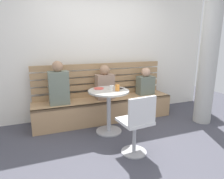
{
  "coord_description": "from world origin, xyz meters",
  "views": [
    {
      "loc": [
        -1.21,
        -2.32,
        1.52
      ],
      "look_at": [
        -0.06,
        0.66,
        0.75
      ],
      "focal_mm": 31.81,
      "sensor_mm": 36.0,
      "label": 1
    }
  ],
  "objects_px": {
    "booth_bench": "(105,109)",
    "cup_tumbler_orange": "(117,88)",
    "person_child_left": "(145,83)",
    "cup_ceramic_white": "(112,88)",
    "white_chair": "(137,123)",
    "person_child_middle": "(105,84)",
    "phone_on_table": "(119,88)",
    "cafe_table": "(109,103)",
    "person_adult": "(59,85)",
    "plate_small": "(99,88)"
  },
  "relations": [
    {
      "from": "person_child_left",
      "to": "cup_ceramic_white",
      "type": "xyz_separation_m",
      "value": [
        -0.96,
        -0.54,
        0.09
      ]
    },
    {
      "from": "white_chair",
      "to": "cup_tumbler_orange",
      "type": "relative_size",
      "value": 8.5
    },
    {
      "from": "person_child_left",
      "to": "plate_small",
      "type": "bearing_deg",
      "value": -161.25
    },
    {
      "from": "cup_tumbler_orange",
      "to": "cup_ceramic_white",
      "type": "bearing_deg",
      "value": 121.13
    },
    {
      "from": "person_adult",
      "to": "cup_tumbler_orange",
      "type": "height_order",
      "value": "person_adult"
    },
    {
      "from": "person_adult",
      "to": "cup_ceramic_white",
      "type": "xyz_separation_m",
      "value": [
        0.81,
        -0.48,
        -0.01
      ]
    },
    {
      "from": "phone_on_table",
      "to": "cup_ceramic_white",
      "type": "bearing_deg",
      "value": 173.97
    },
    {
      "from": "cafe_table",
      "to": "white_chair",
      "type": "bearing_deg",
      "value": -82.59
    },
    {
      "from": "white_chair",
      "to": "phone_on_table",
      "type": "bearing_deg",
      "value": 82.84
    },
    {
      "from": "cup_ceramic_white",
      "to": "booth_bench",
      "type": "bearing_deg",
      "value": 84.48
    },
    {
      "from": "person_child_middle",
      "to": "person_child_left",
      "type": "bearing_deg",
      "value": 0.53
    },
    {
      "from": "phone_on_table",
      "to": "person_child_middle",
      "type": "bearing_deg",
      "value": 78.42
    },
    {
      "from": "cafe_table",
      "to": "person_adult",
      "type": "relative_size",
      "value": 0.97
    },
    {
      "from": "person_child_left",
      "to": "cup_ceramic_white",
      "type": "distance_m",
      "value": 1.11
    },
    {
      "from": "person_child_middle",
      "to": "cup_ceramic_white",
      "type": "bearing_deg",
      "value": -96.25
    },
    {
      "from": "person_child_middle",
      "to": "phone_on_table",
      "type": "bearing_deg",
      "value": -78.8
    },
    {
      "from": "booth_bench",
      "to": "cafe_table",
      "type": "height_order",
      "value": "cafe_table"
    },
    {
      "from": "cup_tumbler_orange",
      "to": "plate_small",
      "type": "xyz_separation_m",
      "value": [
        -0.24,
        0.25,
        -0.04
      ]
    },
    {
      "from": "person_adult",
      "to": "booth_bench",
      "type": "bearing_deg",
      "value": 2.07
    },
    {
      "from": "phone_on_table",
      "to": "cafe_table",
      "type": "bearing_deg",
      "value": 173.42
    },
    {
      "from": "cup_ceramic_white",
      "to": "person_child_middle",
      "type": "bearing_deg",
      "value": 83.75
    },
    {
      "from": "white_chair",
      "to": "plate_small",
      "type": "height_order",
      "value": "white_chair"
    },
    {
      "from": "cafe_table",
      "to": "person_child_middle",
      "type": "xyz_separation_m",
      "value": [
        0.12,
        0.55,
        0.21
      ]
    },
    {
      "from": "person_child_middle",
      "to": "plate_small",
      "type": "bearing_deg",
      "value": -122.29
    },
    {
      "from": "person_adult",
      "to": "person_child_left",
      "type": "height_order",
      "value": "person_adult"
    },
    {
      "from": "booth_bench",
      "to": "cup_tumbler_orange",
      "type": "distance_m",
      "value": 0.84
    },
    {
      "from": "person_child_middle",
      "to": "booth_bench",
      "type": "bearing_deg",
      "value": -118.24
    },
    {
      "from": "booth_bench",
      "to": "cup_tumbler_orange",
      "type": "xyz_separation_m",
      "value": [
        0.01,
        -0.61,
        0.57
      ]
    },
    {
      "from": "cafe_table",
      "to": "white_chair",
      "type": "xyz_separation_m",
      "value": [
        0.11,
        -0.81,
        -0.05
      ]
    },
    {
      "from": "white_chair",
      "to": "cup_ceramic_white",
      "type": "xyz_separation_m",
      "value": [
        -0.04,
        0.83,
        0.31
      ]
    },
    {
      "from": "white_chair",
      "to": "plate_small",
      "type": "xyz_separation_m",
      "value": [
        -0.23,
        0.98,
        0.28
      ]
    },
    {
      "from": "cafe_table",
      "to": "white_chair",
      "type": "relative_size",
      "value": 0.87
    },
    {
      "from": "cup_ceramic_white",
      "to": "cup_tumbler_orange",
      "type": "bearing_deg",
      "value": -58.87
    },
    {
      "from": "white_chair",
      "to": "person_adult",
      "type": "relative_size",
      "value": 1.11
    },
    {
      "from": "white_chair",
      "to": "cup_ceramic_white",
      "type": "bearing_deg",
      "value": 93.01
    },
    {
      "from": "person_adult",
      "to": "person_child_left",
      "type": "xyz_separation_m",
      "value": [
        1.77,
        0.05,
        -0.1
      ]
    },
    {
      "from": "person_adult",
      "to": "phone_on_table",
      "type": "height_order",
      "value": "person_adult"
    },
    {
      "from": "person_child_left",
      "to": "person_child_middle",
      "type": "distance_m",
      "value": 0.91
    },
    {
      "from": "booth_bench",
      "to": "cafe_table",
      "type": "xyz_separation_m",
      "value": [
        -0.11,
        -0.53,
        0.3
      ]
    },
    {
      "from": "booth_bench",
      "to": "cup_tumbler_orange",
      "type": "bearing_deg",
      "value": -89.14
    },
    {
      "from": "cafe_table",
      "to": "plate_small",
      "type": "height_order",
      "value": "plate_small"
    },
    {
      "from": "white_chair",
      "to": "person_child_middle",
      "type": "height_order",
      "value": "person_child_middle"
    },
    {
      "from": "plate_small",
      "to": "phone_on_table",
      "type": "bearing_deg",
      "value": -16.94
    },
    {
      "from": "cafe_table",
      "to": "person_child_left",
      "type": "xyz_separation_m",
      "value": [
        1.03,
        0.55,
        0.17
      ]
    },
    {
      "from": "cup_tumbler_orange",
      "to": "plate_small",
      "type": "distance_m",
      "value": 0.35
    },
    {
      "from": "person_adult",
      "to": "plate_small",
      "type": "xyz_separation_m",
      "value": [
        0.62,
        -0.33,
        -0.04
      ]
    },
    {
      "from": "cafe_table",
      "to": "person_adult",
      "type": "distance_m",
      "value": 0.94
    },
    {
      "from": "person_adult",
      "to": "phone_on_table",
      "type": "relative_size",
      "value": 5.47
    },
    {
      "from": "booth_bench",
      "to": "cup_ceramic_white",
      "type": "relative_size",
      "value": 33.75
    },
    {
      "from": "booth_bench",
      "to": "person_child_left",
      "type": "relative_size",
      "value": 4.8
    }
  ]
}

